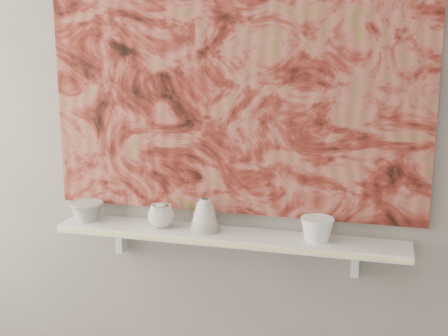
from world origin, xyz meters
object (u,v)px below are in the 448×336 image
(shelf, at_px, (228,236))
(bell_vessel, at_px, (205,215))
(cup_cream, at_px, (161,215))
(bowl_white, at_px, (317,229))
(painting, at_px, (234,75))
(bowl_grey, at_px, (87,211))

(shelf, xyz_separation_m, bell_vessel, (-0.10, 0.00, 0.08))
(cup_cream, distance_m, bowl_white, 0.63)
(bowl_white, bearing_deg, shelf, 180.00)
(painting, relative_size, cup_cream, 14.15)
(bowl_grey, relative_size, bell_vessel, 1.08)
(shelf, height_order, bell_vessel, bell_vessel)
(painting, bearing_deg, bowl_grey, -172.50)
(cup_cream, bearing_deg, painting, 15.96)
(bell_vessel, bearing_deg, painting, 39.97)
(shelf, bearing_deg, bowl_white, 0.00)
(bowl_grey, bearing_deg, bell_vessel, 0.00)
(cup_cream, relative_size, bowl_white, 0.83)
(shelf, relative_size, cup_cream, 13.21)
(bowl_grey, bearing_deg, painting, 7.50)
(bowl_grey, bearing_deg, bowl_white, 0.00)
(painting, relative_size, bell_vessel, 11.30)
(cup_cream, bearing_deg, bowl_grey, 180.00)
(painting, height_order, bowl_grey, painting)
(cup_cream, height_order, bowl_white, cup_cream)
(bell_vessel, bearing_deg, shelf, 0.00)
(painting, height_order, bell_vessel, painting)
(shelf, relative_size, bell_vessel, 10.54)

